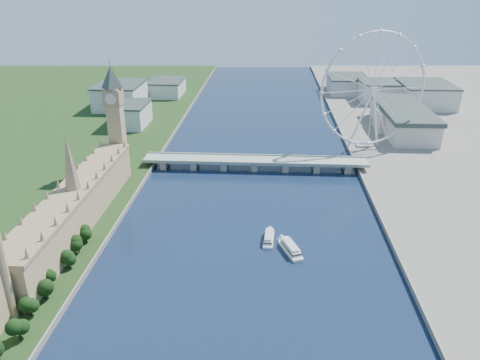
{
  "coord_description": "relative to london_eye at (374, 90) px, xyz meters",
  "views": [
    {
      "loc": [
        11.61,
        -131.02,
        172.48
      ],
      "look_at": [
        -9.2,
        210.0,
        25.74
      ],
      "focal_mm": 35.0,
      "sensor_mm": 36.0,
      "label": 1
    }
  ],
  "objects": [
    {
      "name": "county_hall",
      "position": [
        55.02,
        74.92,
        -67.52
      ],
      "size": [
        54.0,
        144.0,
        35.0
      ],
      "primitive_type": null,
      "color": "beige",
      "rests_on": "ground"
    },
    {
      "name": "parliament_range",
      "position": [
        -247.98,
        -185.08,
        -49.04
      ],
      "size": [
        24.0,
        200.0,
        70.0
      ],
      "color": "tan",
      "rests_on": "ground"
    },
    {
      "name": "tree_row",
      "position": [
        -232.98,
        -297.08,
        -58.31
      ],
      "size": [
        8.92,
        184.92,
        21.34
      ],
      "color": "black",
      "rests_on": "ground"
    },
    {
      "name": "big_ben",
      "position": [
        -247.98,
        -77.08,
        -0.95
      ],
      "size": [
        20.02,
        20.02,
        110.0
      ],
      "color": "tan",
      "rests_on": "ground"
    },
    {
      "name": "city_skyline",
      "position": [
        -80.75,
        205.0,
        -50.56
      ],
      "size": [
        505.0,
        280.0,
        32.0
      ],
      "color": "beige",
      "rests_on": "ground"
    },
    {
      "name": "london_eye",
      "position": [
        0.0,
        0.0,
        0.0
      ],
      "size": [
        113.6,
        39.12,
        124.3
      ],
      "color": "silver",
      "rests_on": "ground"
    },
    {
      "name": "westminster_bridge",
      "position": [
        -119.98,
        -55.08,
        -60.89
      ],
      "size": [
        220.0,
        22.0,
        9.5
      ],
      "color": "gray",
      "rests_on": "ground"
    },
    {
      "name": "tour_boat_far",
      "position": [
        -90.47,
        -208.33,
        -67.52
      ],
      "size": [
        18.29,
        31.53,
        6.8
      ],
      "primitive_type": null,
      "rotation": [
        0.0,
        0.0,
        0.36
      ],
      "color": "silver",
      "rests_on": "ground"
    },
    {
      "name": "tour_boat_near",
      "position": [
        -105.48,
        -194.3,
        -67.52
      ],
      "size": [
        8.63,
        27.88,
        6.06
      ],
      "primitive_type": null,
      "rotation": [
        0.0,
        0.0,
        -0.06
      ],
      "color": "silver",
      "rests_on": "ground"
    }
  ]
}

